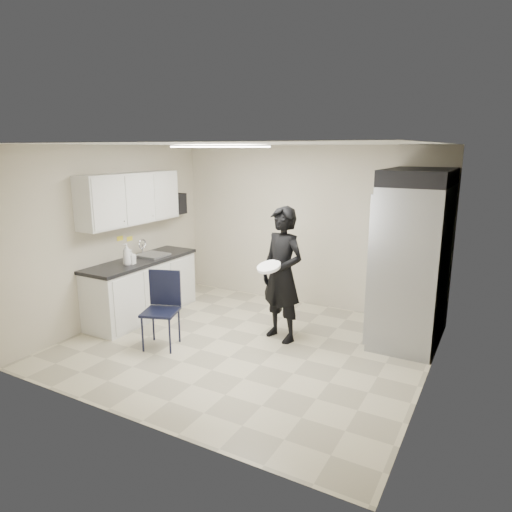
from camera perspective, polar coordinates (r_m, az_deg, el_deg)
The scene contains 21 objects.
floor at distance 6.16m, azimuth -1.38°, elevation -11.14°, with size 4.50×4.50×0.00m, color #B8AF91.
ceiling at distance 5.61m, azimuth -1.53°, elevation 13.82°, with size 4.50×4.50×0.00m, color silver.
back_wall at distance 7.51m, azimuth 6.28°, elevation 3.66°, with size 4.50×4.50×0.00m, color #BDB19C.
left_wall at distance 7.13m, azimuth -17.28°, elevation 2.62°, with size 4.00×4.00×0.00m, color #BDB19C.
right_wall at distance 5.03m, azimuth 21.27°, elevation -2.01°, with size 4.00×4.00×0.00m, color #BDB19C.
ceiling_panel at distance 6.26m, azimuth -4.50°, elevation 13.46°, with size 1.20×0.60×0.02m, color white.
lower_counter at distance 7.27m, azimuth -14.03°, elevation -4.06°, with size 0.60×1.90×0.86m, color silver.
countertop at distance 7.15m, azimuth -14.23°, elevation -0.57°, with size 0.64×1.95×0.05m, color black.
sink at distance 7.32m, azimuth -12.78°, elevation -0.30°, with size 0.42×0.40×0.14m, color gray.
faucet at distance 7.41m, azimuth -14.00°, elevation 1.01°, with size 0.02×0.02×0.24m, color silver.
upper_cabinets at distance 7.07m, azimuth -15.42°, elevation 6.96°, with size 0.35×1.80×0.75m, color silver.
towel_dispenser at distance 8.00m, azimuth -9.92°, elevation 6.44°, with size 0.22×0.30×0.35m, color black.
notice_sticker_left at distance 7.21m, azimuth -16.64°, elevation 2.12°, with size 0.00×0.12×0.07m, color yellow.
notice_sticker_right at distance 7.35m, azimuth -15.52°, elevation 2.09°, with size 0.00×0.12×0.07m, color yellow.
commercial_fridge at distance 6.38m, azimuth 18.97°, elevation -1.03°, with size 0.80×1.35×2.10m, color gray.
fridge_compressor at distance 6.21m, azimuth 19.78°, elevation 9.31°, with size 0.80×1.35×0.20m, color black.
folding_chair at distance 6.08m, azimuth -11.87°, elevation -6.87°, with size 0.43×0.43×0.97m, color black.
man_tuxedo at distance 6.09m, azimuth 3.29°, elevation -2.33°, with size 0.67×0.44×1.82m, color black.
bucket_lid at distance 5.88m, azimuth 1.63°, elevation -1.36°, with size 0.32×0.32×0.04m, color white.
soap_bottle_a at distance 6.81m, azimuth -15.85°, elevation 0.24°, with size 0.12×0.12×0.32m, color silver.
soap_bottle_b at distance 6.84m, azimuth -15.32°, elevation -0.11°, with size 0.10×0.10×0.21m, color silver.
Camera 1 is at (2.83, -4.84, 2.55)m, focal length 32.00 mm.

